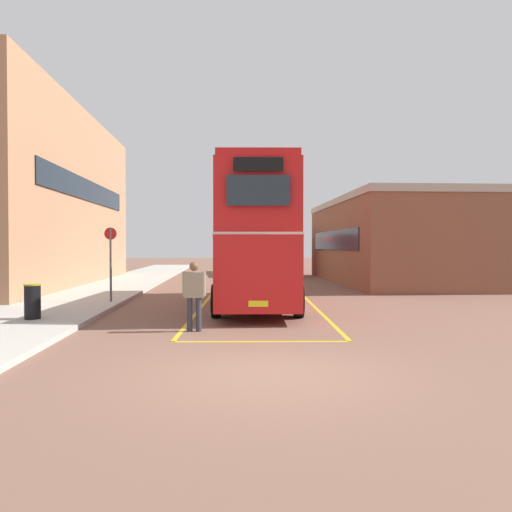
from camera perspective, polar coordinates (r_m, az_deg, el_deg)
The scene contains 10 objects.
ground_plane at distance 22.93m, azimuth -1.48°, elevation -4.23°, with size 135.60×135.60×0.00m, color brown.
sidewalk_left at distance 25.96m, azimuth -16.16°, elevation -3.49°, with size 4.00×57.60×0.14m, color #B2ADA3.
brick_building_left at distance 29.35m, azimuth -24.29°, elevation 5.89°, with size 6.24×19.63×9.25m.
depot_building_right at distance 30.95m, azimuth 16.29°, elevation 1.65°, with size 8.41×15.39×4.88m.
double_decker_bus at distance 18.08m, azimuth 0.06°, elevation 2.30°, with size 3.07×9.93×4.75m.
single_deck_bus at distance 38.66m, azimuth 1.47°, elevation 0.39°, with size 3.26×9.25×3.02m.
pedestrian_boarding at distance 12.73m, azimuth -7.02°, elevation -3.94°, with size 0.59×0.25×1.75m.
litter_bin at distance 15.17m, azimuth -23.97°, elevation -4.72°, with size 0.45×0.45×0.96m.
bus_stop_sign at distance 18.93m, azimuth -16.13°, elevation -0.11°, with size 0.44×0.08×2.67m.
bay_marking_yellow at distance 16.37m, azimuth 0.28°, elevation -6.37°, with size 4.66×12.02×0.01m.
Camera 1 is at (-0.69, -8.42, 2.15)m, focal length 35.35 mm.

